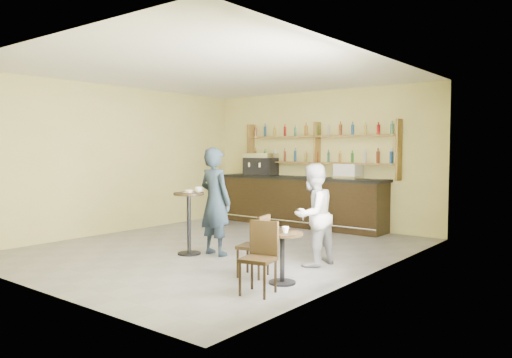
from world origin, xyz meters
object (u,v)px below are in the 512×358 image
Objects in this scene: pastry_case at (348,171)px; chair_west at (253,246)px; man_main at (215,201)px; patron_second at (313,215)px; pedestal_table at (189,224)px; bar_counter at (300,201)px; cafe_table at (282,258)px; espresso_machine at (261,164)px; chair_south at (258,258)px.

pastry_case is 4.52m from chair_west.
patron_second is at bearing -163.80° from man_main.
patron_second reaches higher than pedestal_table.
bar_counter reaches higher than cafe_table.
espresso_machine reaches higher than pastry_case.
espresso_machine is 4.86m from patron_second.
man_main is 1.79m from patron_second.
pastry_case is 3.69m from man_main.
cafe_table is at bearing 162.80° from man_main.
patron_second is at bearing -74.59° from pastry_case.
bar_counter is 3.68m from man_main.
bar_counter is 4.82m from chair_west.
bar_counter is 5.13m from cafe_table.
man_main reaches higher than patron_second.
cafe_table is at bearing 17.33° from patron_second.
pedestal_table is at bearing -119.08° from chair_west.
patron_second is at bearing -53.87° from bar_counter.
bar_counter is 1.45m from espresso_machine.
pastry_case is 0.78× the size of cafe_table.
bar_counter is at bearing 105.76° from chair_south.
espresso_machine reaches higher than chair_west.
chair_west is at bearing 120.52° from chair_south.
pedestal_table is at bearing 39.57° from man_main.
pedestal_table is at bearing -67.89° from patron_second.
patron_second is (1.75, 0.35, -0.13)m from man_main.
espresso_machine reaches higher than chair_south.
cafe_table is (3.78, -4.41, -1.09)m from espresso_machine.
espresso_machine is 6.38m from chair_south.
bar_counter is 1.47m from pastry_case.
chair_west is 1.20m from patron_second.
bar_counter is at bearing -137.89° from patron_second.
pastry_case is at bearing 0.00° from bar_counter.
chair_west is (1.81, -0.49, -0.09)m from pedestal_table.
espresso_machine is at bearing 115.20° from chair_south.
pedestal_table is 2.23m from patron_second.
patron_second is at bearing -50.51° from espresso_machine.
patron_second is at bearing 16.13° from pedestal_table.
pastry_case is at bearing -155.19° from patron_second.
espresso_machine reaches higher than bar_counter.
pedestal_table is 1.18× the size of chair_south.
pedestal_table is 1.21× the size of chair_west.
pastry_case is at bearing 93.34° from chair_south.
bar_counter is at bearing 93.69° from pedestal_table.
bar_counter is 3.88m from pedestal_table.
espresso_machine is 0.41× the size of man_main.
man_main is at bearing -72.61° from patron_second.
cafe_table is at bearing 70.83° from chair_west.
man_main reaches higher than espresso_machine.
patron_second is at bearing 101.36° from cafe_table.
man_main is at bearing -103.47° from pastry_case.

